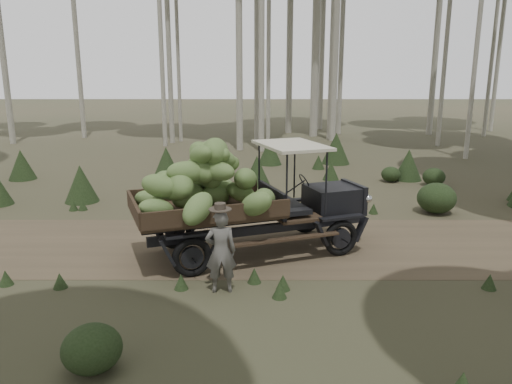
{
  "coord_description": "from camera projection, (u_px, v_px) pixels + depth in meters",
  "views": [
    {
      "loc": [
        1.59,
        -11.02,
        3.99
      ],
      "look_at": [
        1.58,
        -0.44,
        1.39
      ],
      "focal_mm": 35.0,
      "sensor_mm": 36.0,
      "label": 1
    }
  ],
  "objects": [
    {
      "name": "undergrowth",
      "position": [
        205.0,
        191.0,
        14.62
      ],
      "size": [
        23.94,
        22.04,
        1.37
      ],
      "color": "#233319",
      "rests_on": "ground"
    },
    {
      "name": "dirt_track",
      "position": [
        189.0,
        245.0,
        11.65
      ],
      "size": [
        70.0,
        4.0,
        0.01
      ],
      "primitive_type": "cube",
      "color": "brown",
      "rests_on": "ground"
    },
    {
      "name": "ground",
      "position": [
        189.0,
        245.0,
        11.65
      ],
      "size": [
        120.0,
        120.0,
        0.0
      ],
      "primitive_type": "plane",
      "color": "#473D2B",
      "rests_on": "ground"
    },
    {
      "name": "banana_truck",
      "position": [
        227.0,
        188.0,
        10.61
      ],
      "size": [
        5.48,
        3.6,
        2.66
      ],
      "rotation": [
        0.0,
        0.0,
        0.36
      ],
      "color": "black",
      "rests_on": "ground"
    },
    {
      "name": "farmer",
      "position": [
        221.0,
        251.0,
        9.04
      ],
      "size": [
        0.6,
        0.46,
        1.69
      ],
      "rotation": [
        0.0,
        0.0,
        3.24
      ],
      "color": "#55534E",
      "rests_on": "ground"
    }
  ]
}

